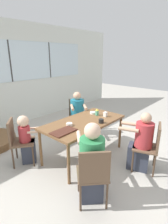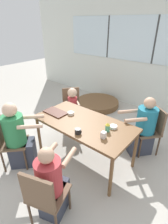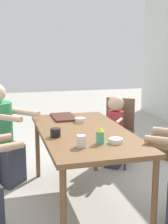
% 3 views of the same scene
% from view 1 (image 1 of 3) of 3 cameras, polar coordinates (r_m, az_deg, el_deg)
% --- Properties ---
extents(ground_plane, '(16.00, 16.00, 0.00)m').
position_cam_1_polar(ground_plane, '(3.61, 0.00, -13.98)').
color(ground_plane, '#B2ADA3').
extents(wall_back_with_windows, '(8.40, 0.08, 2.80)m').
position_cam_1_polar(wall_back_with_windows, '(5.22, -22.76, 11.32)').
color(wall_back_with_windows, silver).
rests_on(wall_back_with_windows, ground_plane).
extents(dining_table, '(1.61, 0.82, 0.74)m').
position_cam_1_polar(dining_table, '(3.30, 0.00, -4.01)').
color(dining_table, brown).
rests_on(dining_table, ground_plane).
extents(chair_for_woman_green_shirt, '(0.57, 0.57, 0.86)m').
position_cam_1_polar(chair_for_woman_green_shirt, '(2.33, 3.04, -19.21)').
color(chair_for_woman_green_shirt, brown).
rests_on(chair_for_woman_green_shirt, ground_plane).
extents(chair_for_man_blue_shirt, '(0.51, 0.51, 0.86)m').
position_cam_1_polar(chair_for_man_blue_shirt, '(3.16, 21.21, -9.68)').
color(chair_for_man_blue_shirt, brown).
rests_on(chair_for_man_blue_shirt, ground_plane).
extents(chair_for_man_teal_shirt, '(0.56, 0.56, 0.86)m').
position_cam_1_polar(chair_for_man_teal_shirt, '(4.50, -2.38, -0.20)').
color(chair_for_man_teal_shirt, brown).
rests_on(chair_for_man_teal_shirt, ground_plane).
extents(chair_for_toddler, '(0.56, 0.56, 0.86)m').
position_cam_1_polar(chair_for_toddler, '(3.36, -20.99, -7.95)').
color(chair_for_toddler, brown).
rests_on(chair_for_toddler, ground_plane).
extents(person_woman_green_shirt, '(0.64, 0.65, 1.13)m').
position_cam_1_polar(person_woman_green_shirt, '(2.46, 2.45, -16.92)').
color(person_woman_green_shirt, '#333847').
rests_on(person_woman_green_shirt, ground_plane).
extents(person_man_blue_shirt, '(0.45, 0.60, 1.04)m').
position_cam_1_polar(person_man_blue_shirt, '(3.18, 18.09, -10.02)').
color(person_man_blue_shirt, '#333847').
rests_on(person_man_blue_shirt, ground_plane).
extents(person_man_teal_shirt, '(0.64, 0.67, 1.08)m').
position_cam_1_polar(person_man_teal_shirt, '(4.35, -2.12, -1.28)').
color(person_man_teal_shirt, '#333847').
rests_on(person_man_teal_shirt, ground_plane).
extents(person_toddler, '(0.41, 0.38, 0.92)m').
position_cam_1_polar(person_toddler, '(3.36, -18.27, -8.66)').
color(person_toddler, '#333847').
rests_on(person_toddler, ground_plane).
extents(food_tray_dark, '(0.41, 0.24, 0.02)m').
position_cam_1_polar(food_tray_dark, '(2.84, -6.70, -6.35)').
color(food_tray_dark, '#472319').
rests_on(food_tray_dark, dining_table).
extents(coffee_mug, '(0.10, 0.09, 0.08)m').
position_cam_1_polar(coffee_mug, '(3.19, 5.64, -2.94)').
color(coffee_mug, black).
rests_on(coffee_mug, dining_table).
extents(sippy_cup, '(0.07, 0.07, 0.14)m').
position_cam_1_polar(sippy_cup, '(3.58, 4.30, 0.01)').
color(sippy_cup, '#4CA57F').
rests_on(sippy_cup, dining_table).
extents(milk_carton_small, '(0.06, 0.06, 0.10)m').
position_cam_1_polar(milk_carton_small, '(3.53, 6.97, -0.75)').
color(milk_carton_small, silver).
rests_on(milk_carton_small, dining_table).
extents(bowl_white_shallow, '(0.11, 0.11, 0.05)m').
position_cam_1_polar(bowl_white_shallow, '(3.08, -4.81, -4.04)').
color(bowl_white_shallow, silver).
rests_on(bowl_white_shallow, dining_table).
extents(bowl_cereal, '(0.12, 0.12, 0.04)m').
position_cam_1_polar(bowl_cereal, '(3.69, 2.84, -0.27)').
color(bowl_cereal, white).
rests_on(bowl_cereal, dining_table).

